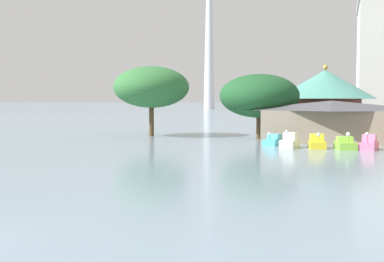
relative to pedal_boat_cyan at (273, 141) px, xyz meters
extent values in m
cube|color=#4CB7CC|center=(-0.02, -0.06, -0.16)|extent=(2.05, 2.60, 0.61)
cube|color=#5DCDE2|center=(0.07, 0.21, 0.43)|extent=(1.47, 1.34, 0.56)
cylinder|color=#4CB7CC|center=(-0.29, -0.93, 0.41)|extent=(0.14, 0.14, 0.52)
sphere|color=white|center=(-0.29, -0.93, 0.81)|extent=(0.28, 0.28, 0.28)
cube|color=white|center=(1.88, -2.40, -0.07)|extent=(1.79, 2.74, 0.79)
cube|color=white|center=(1.93, -2.08, 0.68)|extent=(1.34, 1.33, 0.70)
cylinder|color=white|center=(1.70, -3.40, 0.68)|extent=(0.14, 0.14, 0.70)
sphere|color=white|center=(1.70, -3.40, 1.18)|extent=(0.31, 0.31, 0.31)
cube|color=yellow|center=(4.46, -2.01, -0.13)|extent=(1.88, 2.70, 0.67)
cube|color=yellow|center=(4.41, -1.71, 0.56)|extent=(1.43, 1.31, 0.71)
cylinder|color=yellow|center=(4.63, -2.99, 0.47)|extent=(0.14, 0.14, 0.54)
sphere|color=white|center=(4.63, -2.99, 0.92)|extent=(0.36, 0.36, 0.36)
cube|color=#8CCC3F|center=(7.07, -2.20, -0.13)|extent=(2.18, 3.03, 0.67)
cube|color=#A0E24F|center=(7.00, -1.86, 0.46)|extent=(1.62, 1.50, 0.52)
cylinder|color=#8CCC3F|center=(7.31, -3.27, 0.52)|extent=(0.14, 0.14, 0.62)
sphere|color=white|center=(7.31, -3.27, 1.03)|extent=(0.40, 0.40, 0.40)
cube|color=pink|center=(9.17, -2.15, -0.11)|extent=(1.93, 2.75, 0.72)
cube|color=pink|center=(9.24, -1.85, 0.61)|extent=(1.41, 1.36, 0.71)
cylinder|color=pink|center=(8.94, -3.13, 0.58)|extent=(0.14, 0.14, 0.66)
sphere|color=white|center=(8.94, -3.13, 1.08)|extent=(0.33, 0.33, 0.33)
cube|color=gray|center=(5.64, 5.52, 1.29)|extent=(14.57, 6.79, 3.51)
pyramid|color=#4C4C51|center=(5.64, 5.52, 3.58)|extent=(15.74, 7.81, 1.08)
cylinder|color=brown|center=(4.47, 19.03, 1.95)|extent=(9.50, 9.50, 4.83)
cone|color=teal|center=(4.47, 19.03, 6.31)|extent=(13.46, 13.46, 3.89)
sphere|color=#B7993D|center=(4.47, 19.03, 8.60)|extent=(0.70, 0.70, 0.70)
cylinder|color=brown|center=(-16.78, 8.91, 1.36)|extent=(0.61, 0.61, 3.65)
ellipsoid|color=#337038|center=(-16.78, 8.91, 5.84)|extent=(9.71, 9.71, 5.32)
cylinder|color=brown|center=(-2.77, 8.25, 0.80)|extent=(0.65, 0.65, 2.54)
ellipsoid|color=#1E5128|center=(-2.77, 8.25, 4.68)|extent=(9.49, 9.49, 5.22)
camera|label=1|loc=(6.70, -52.01, 4.17)|focal=47.41mm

